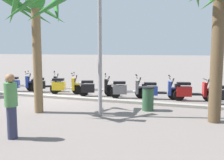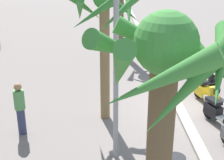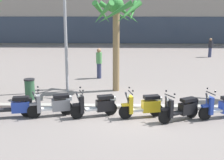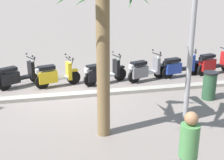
# 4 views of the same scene
# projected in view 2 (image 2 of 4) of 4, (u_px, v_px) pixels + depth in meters

# --- Properties ---
(ground_plane) EXTENTS (200.00, 200.00, 0.00)m
(ground_plane) POSITION_uv_depth(u_px,v_px,m) (185.00, 106.00, 12.48)
(ground_plane) COLOR slate
(curb_strip) EXTENTS (60.00, 0.36, 0.12)m
(curb_strip) POSITION_uv_depth(u_px,v_px,m) (178.00, 105.00, 12.45)
(curb_strip) COLOR gray
(curb_strip) RESTS_ON ground
(scooter_black_mid_front) EXTENTS (1.77, 0.84, 1.17)m
(scooter_black_mid_front) POSITION_uv_depth(u_px,v_px,m) (219.00, 113.00, 11.00)
(scooter_black_mid_front) COLOR black
(scooter_black_mid_front) RESTS_ON ground
(scooter_yellow_second_in_line) EXTENTS (1.71, 0.71, 1.17)m
(scooter_yellow_second_in_line) POSITION_uv_depth(u_px,v_px,m) (205.00, 91.00, 12.66)
(scooter_yellow_second_in_line) COLOR black
(scooter_yellow_second_in_line) RESTS_ON ground
(scooter_black_mid_centre) EXTENTS (1.61, 1.00, 1.17)m
(scooter_black_mid_centre) POSITION_uv_depth(u_px,v_px,m) (201.00, 79.00, 13.94)
(scooter_black_mid_centre) COLOR black
(scooter_black_mid_centre) RESTS_ON ground
(scooter_blue_gap_after_mid) EXTENTS (1.69, 0.80, 1.17)m
(scooter_blue_gap_after_mid) POSITION_uv_depth(u_px,v_px,m) (186.00, 67.00, 15.40)
(scooter_blue_gap_after_mid) COLOR black
(scooter_blue_gap_after_mid) RESTS_ON ground
(palm_tree_far_corner) EXTENTS (2.12, 2.20, 4.83)m
(palm_tree_far_corner) POSITION_uv_depth(u_px,v_px,m) (163.00, 99.00, 4.52)
(palm_tree_far_corner) COLOR brown
(palm_tree_far_corner) RESTS_ON ground
(palm_tree_mid_walkway) EXTENTS (2.46, 2.47, 4.55)m
(palm_tree_mid_walkway) POSITION_uv_depth(u_px,v_px,m) (105.00, 20.00, 10.41)
(palm_tree_mid_walkway) COLOR olive
(palm_tree_mid_walkway) RESTS_ON ground
(pedestrian_strolling_near_curb) EXTENTS (0.34, 0.34, 1.76)m
(pedestrian_strolling_near_curb) POSITION_uv_depth(u_px,v_px,m) (20.00, 107.00, 10.27)
(pedestrian_strolling_near_curb) COLOR #2D3351
(pedestrian_strolling_near_curb) RESTS_ON ground
(street_lamp) EXTENTS (0.36, 0.36, 6.75)m
(street_lamp) POSITION_uv_depth(u_px,v_px,m) (116.00, 14.00, 7.91)
(street_lamp) COLOR #939399
(street_lamp) RESTS_ON ground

